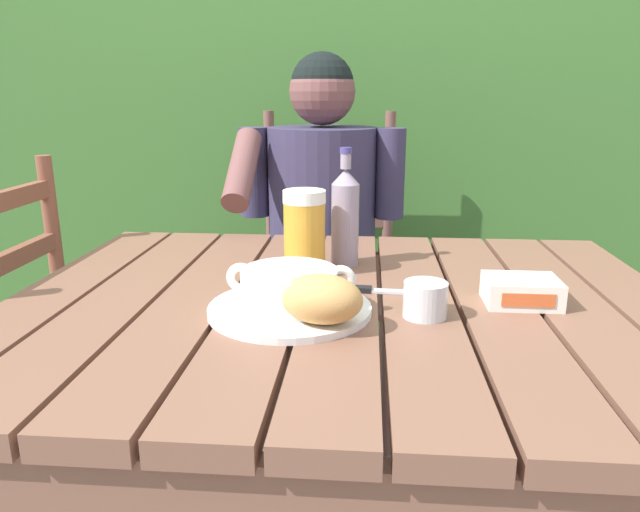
{
  "coord_description": "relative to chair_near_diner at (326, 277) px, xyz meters",
  "views": [
    {
      "loc": [
        0.04,
        -0.98,
        1.09
      ],
      "look_at": [
        -0.04,
        0.02,
        0.81
      ],
      "focal_mm": 32.86,
      "sensor_mm": 36.0,
      "label": 1
    }
  ],
  "objects": [
    {
      "name": "dining_table",
      "position": [
        0.09,
        -0.91,
        0.15
      ],
      "size": [
        1.18,
        0.93,
        0.74
      ],
      "color": "brown",
      "rests_on": "ground_plane"
    },
    {
      "name": "hedge_backdrop",
      "position": [
        0.25,
        0.64,
        0.63
      ],
      "size": [
        3.58,
        0.87,
        2.27
      ],
      "color": "#3B6A2D",
      "rests_on": "ground_plane"
    },
    {
      "name": "chair_near_diner",
      "position": [
        0.0,
        0.0,
        0.0
      ],
      "size": [
        0.45,
        0.45,
        1.04
      ],
      "color": "brown",
      "rests_on": "ground_plane"
    },
    {
      "name": "person_eating",
      "position": [
        -0.0,
        -0.2,
        0.22
      ],
      "size": [
        0.48,
        0.47,
        1.21
      ],
      "color": "#36314E",
      "rests_on": "ground_plane"
    },
    {
      "name": "serving_plate",
      "position": [
        0.01,
        -0.99,
        0.26
      ],
      "size": [
        0.27,
        0.27,
        0.01
      ],
      "color": "white",
      "rests_on": "dining_table"
    },
    {
      "name": "soup_bowl",
      "position": [
        0.01,
        -0.99,
        0.29
      ],
      "size": [
        0.21,
        0.16,
        0.07
      ],
      "color": "white",
      "rests_on": "serving_plate"
    },
    {
      "name": "bread_roll",
      "position": [
        0.07,
        -1.05,
        0.3
      ],
      "size": [
        0.15,
        0.12,
        0.08
      ],
      "color": "tan",
      "rests_on": "serving_plate"
    },
    {
      "name": "beer_glass",
      "position": [
        0.01,
        -0.77,
        0.34
      ],
      "size": [
        0.08,
        0.08,
        0.17
      ],
      "color": "gold",
      "rests_on": "dining_table"
    },
    {
      "name": "beer_bottle",
      "position": [
        0.09,
        -0.69,
        0.36
      ],
      "size": [
        0.06,
        0.06,
        0.25
      ],
      "color": "gray",
      "rests_on": "dining_table"
    },
    {
      "name": "water_glass_small",
      "position": [
        0.23,
        -0.99,
        0.28
      ],
      "size": [
        0.07,
        0.07,
        0.06
      ],
      "color": "silver",
      "rests_on": "dining_table"
    },
    {
      "name": "butter_tub",
      "position": [
        0.4,
        -0.91,
        0.27
      ],
      "size": [
        0.12,
        0.09,
        0.05
      ],
      "color": "white",
      "rests_on": "dining_table"
    },
    {
      "name": "table_knife",
      "position": [
        0.14,
        -0.87,
        0.25
      ],
      "size": [
        0.17,
        0.03,
        0.01
      ],
      "color": "silver",
      "rests_on": "dining_table"
    }
  ]
}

